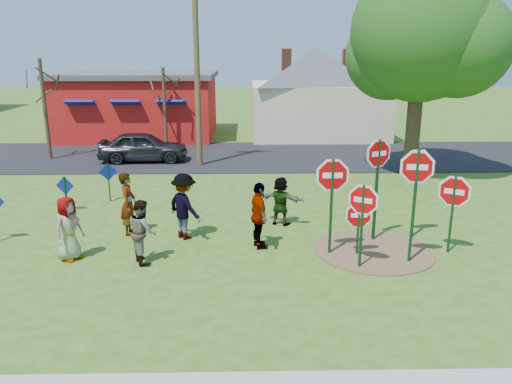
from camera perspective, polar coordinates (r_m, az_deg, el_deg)
ground at (r=14.47m, az=-5.32°, el=-5.32°), size 120.00×120.00×0.00m
road at (r=25.51m, az=-3.56°, el=4.13°), size 120.00×7.50×0.04m
dirt_patch at (r=13.93m, az=13.30°, el=-6.50°), size 3.20×3.20×0.03m
red_building at (r=32.28m, az=-13.11°, el=9.74°), size 9.40×7.69×3.90m
cream_house at (r=31.85m, az=6.96°, el=11.68°), size 9.40×9.40×6.50m
stop_sign_a at (r=12.33m, az=12.11°, el=-1.76°), size 0.89×0.54×2.27m
stop_sign_b at (r=14.06m, az=13.77°, el=3.15°), size 1.00×0.49×3.06m
stop_sign_c at (r=12.82m, az=17.82°, el=1.27°), size 1.13×0.20×3.06m
stop_sign_d at (r=14.70m, az=17.96°, el=2.29°), size 1.10×0.08×2.73m
stop_sign_e at (r=13.25m, az=11.66°, el=-2.93°), size 0.97×0.07×1.59m
stop_sign_f at (r=13.97m, az=21.68°, el=-0.47°), size 0.98×0.59×2.25m
stop_sign_g at (r=12.95m, az=8.69°, el=0.83°), size 1.17×0.08×2.73m
blue_diamond_c at (r=17.77m, az=-20.96°, el=0.24°), size 0.64×0.14×1.21m
blue_diamond_d at (r=18.43m, az=-16.51°, el=1.60°), size 0.63×0.19×1.40m
person_a at (r=13.64m, az=-20.65°, el=-3.92°), size 0.86×0.98×1.68m
person_b at (r=14.96m, az=-14.41°, el=-1.31°), size 0.47×0.69×1.85m
person_c at (r=12.95m, az=-12.85°, el=-4.38°), size 0.91×0.99×1.65m
person_d at (r=14.30m, az=-8.20°, el=-1.63°), size 1.37×1.37×1.91m
person_e at (r=13.46m, az=0.35°, el=-2.73°), size 0.73×1.16×1.84m
person_f at (r=15.33m, az=2.85°, el=-1.02°), size 1.48×0.99×1.53m
suv at (r=24.65m, az=-12.76°, el=5.09°), size 4.26×1.85×1.43m
utility_pole at (r=23.01m, az=-6.76°, el=13.79°), size 2.05×0.28×8.37m
leafy_tree at (r=21.95m, az=18.69°, el=16.24°), size 6.17×5.63×8.77m
bare_tree_west at (r=26.35m, az=-23.13°, el=10.14°), size 1.80×1.80×4.85m
bare_tree_east at (r=27.68m, az=-10.45°, el=10.66°), size 1.80×1.80×4.34m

